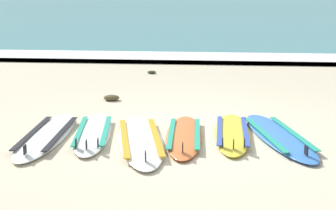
# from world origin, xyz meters

# --- Properties ---
(ground_plane) EXTENTS (80.00, 80.00, 0.00)m
(ground_plane) POSITION_xyz_m (0.00, 0.00, 0.00)
(ground_plane) COLOR beige
(sea) EXTENTS (80.00, 60.00, 0.10)m
(sea) POSITION_xyz_m (0.00, 35.65, 0.05)
(sea) COLOR teal
(sea) RESTS_ON ground
(wave_foam_strip) EXTENTS (80.00, 1.34, 0.11)m
(wave_foam_strip) POSITION_xyz_m (0.00, 6.32, 0.06)
(wave_foam_strip) COLOR white
(wave_foam_strip) RESTS_ON ground
(surfboard_0) EXTENTS (0.56, 2.14, 0.18)m
(surfboard_0) POSITION_xyz_m (-1.98, -0.26, 0.04)
(surfboard_0) COLOR white
(surfboard_0) RESTS_ON ground
(surfboard_1) EXTENTS (0.72, 1.97, 0.18)m
(surfboard_1) POSITION_xyz_m (-1.39, -0.12, 0.04)
(surfboard_1) COLOR white
(surfboard_1) RESTS_ON ground
(surfboard_2) EXTENTS (1.00, 2.32, 0.18)m
(surfboard_2) POSITION_xyz_m (-0.72, -0.34, 0.04)
(surfboard_2) COLOR white
(surfboard_2) RESTS_ON ground
(surfboard_3) EXTENTS (0.53, 1.92, 0.18)m
(surfboard_3) POSITION_xyz_m (-0.16, -0.13, 0.04)
(surfboard_3) COLOR orange
(surfboard_3) RESTS_ON ground
(surfboard_4) EXTENTS (0.52, 1.92, 0.18)m
(surfboard_4) POSITION_xyz_m (0.48, 0.04, 0.04)
(surfboard_4) COLOR yellow
(surfboard_4) RESTS_ON ground
(surfboard_5) EXTENTS (1.05, 2.22, 0.18)m
(surfboard_5) POSITION_xyz_m (1.08, -0.04, 0.04)
(surfboard_5) COLOR #3875CC
(surfboard_5) RESTS_ON ground
(seaweed_clump_near_shoreline) EXTENTS (0.27, 0.22, 0.09)m
(seaweed_clump_near_shoreline) POSITION_xyz_m (-1.52, 1.88, 0.05)
(seaweed_clump_near_shoreline) COLOR #4C4228
(seaweed_clump_near_shoreline) RESTS_ON ground
(seaweed_clump_mid_sand) EXTENTS (0.19, 0.15, 0.07)m
(seaweed_clump_mid_sand) POSITION_xyz_m (-1.11, 4.40, 0.03)
(seaweed_clump_mid_sand) COLOR #2D381E
(seaweed_clump_mid_sand) RESTS_ON ground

